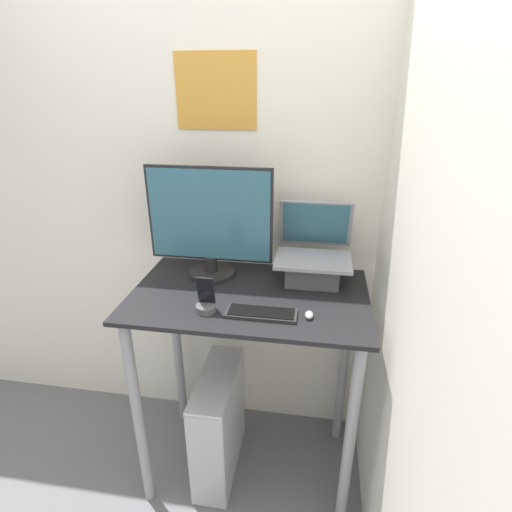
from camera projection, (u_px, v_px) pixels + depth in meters
wall_back at (263, 211)px, 2.01m from camera, size 6.00×0.06×2.60m
wall_side_right at (417, 285)px, 1.27m from camera, size 0.05×6.00×2.60m
desk at (250, 337)px, 1.84m from camera, size 1.03×0.63×1.05m
laptop at (313, 262)px, 1.82m from camera, size 0.34×0.31×0.35m
monitor at (210, 226)px, 1.82m from camera, size 0.58×0.22×0.52m
keyboard at (261, 313)px, 1.58m from camera, size 0.28×0.10×0.02m
mouse at (309, 315)px, 1.56m from camera, size 0.03×0.05×0.02m
cell_phone at (206, 303)px, 1.60m from camera, size 0.08×0.08×0.15m
computer_tower at (219, 423)px, 2.04m from camera, size 0.17×0.50×0.59m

